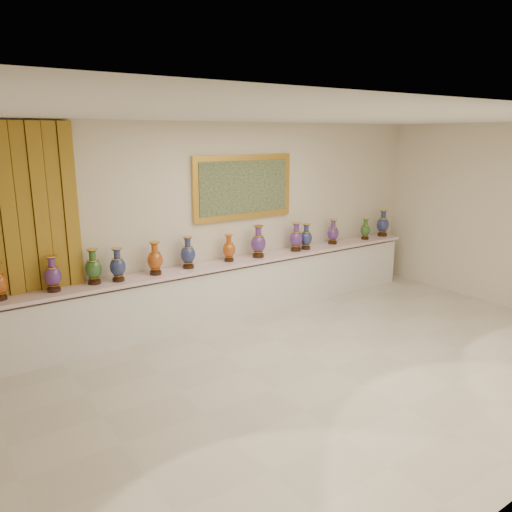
{
  "coord_description": "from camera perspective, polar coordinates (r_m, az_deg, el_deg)",
  "views": [
    {
      "loc": [
        -4.0,
        -4.09,
        2.81
      ],
      "look_at": [
        0.07,
        1.7,
        1.08
      ],
      "focal_mm": 35.0,
      "sensor_mm": 36.0,
      "label": 1
    }
  ],
  "objects": [
    {
      "name": "room",
      "position": [
        6.81,
        -21.69,
        2.34
      ],
      "size": [
        8.0,
        8.0,
        8.0
      ],
      "color": "beige",
      "rests_on": "ground"
    },
    {
      "name": "ground",
      "position": [
        6.37,
        8.53,
        -12.62
      ],
      "size": [
        8.0,
        8.0,
        0.0
      ],
      "primitive_type": "plane",
      "color": "beige",
      "rests_on": "ground"
    },
    {
      "name": "vase_4",
      "position": [
        7.1,
        -11.47,
        -0.43
      ],
      "size": [
        0.25,
        0.25,
        0.47
      ],
      "rotation": [
        0.0,
        0.0,
        0.16
      ],
      "color": "#321C0E",
      "rests_on": "counter"
    },
    {
      "name": "vase_3",
      "position": [
        6.89,
        -15.53,
        -1.14
      ],
      "size": [
        0.27,
        0.27,
        0.45
      ],
      "rotation": [
        0.0,
        0.0,
        0.37
      ],
      "color": "#321C0E",
      "rests_on": "counter"
    },
    {
      "name": "vase_9",
      "position": [
        8.54,
        5.74,
        2.08
      ],
      "size": [
        0.25,
        0.25,
        0.44
      ],
      "rotation": [
        0.0,
        0.0,
        -0.26
      ],
      "color": "#321C0E",
      "rests_on": "counter"
    },
    {
      "name": "label_card",
      "position": [
        7.2,
        -8.35,
        -1.8
      ],
      "size": [
        0.1,
        0.06,
        0.0
      ],
      "primitive_type": "cube",
      "color": "white",
      "rests_on": "counter"
    },
    {
      "name": "vase_2",
      "position": [
        6.86,
        -18.09,
        -1.33
      ],
      "size": [
        0.24,
        0.24,
        0.47
      ],
      "rotation": [
        0.0,
        0.0,
        -0.13
      ],
      "color": "#321C0E",
      "rests_on": "counter"
    },
    {
      "name": "counter",
      "position": [
        7.88,
        -2.79,
        -3.84
      ],
      "size": [
        7.28,
        0.48,
        0.9
      ],
      "color": "white",
      "rests_on": "ground"
    },
    {
      "name": "vase_1",
      "position": [
        6.7,
        -22.22,
        -2.08
      ],
      "size": [
        0.27,
        0.27,
        0.46
      ],
      "rotation": [
        0.0,
        0.0,
        0.31
      ],
      "color": "#321C0E",
      "rests_on": "counter"
    },
    {
      "name": "vase_6",
      "position": [
        7.7,
        -3.12,
        0.77
      ],
      "size": [
        0.22,
        0.22,
        0.42
      ],
      "rotation": [
        0.0,
        0.0,
        -0.11
      ],
      "color": "#321C0E",
      "rests_on": "counter"
    },
    {
      "name": "vase_8",
      "position": [
        8.39,
        4.6,
        2.03
      ],
      "size": [
        0.26,
        0.26,
        0.48
      ],
      "rotation": [
        0.0,
        0.0,
        0.2
      ],
      "color": "#321C0E",
      "rests_on": "counter"
    },
    {
      "name": "vase_5",
      "position": [
        7.36,
        -7.78,
        0.23
      ],
      "size": [
        0.29,
        0.29,
        0.47
      ],
      "rotation": [
        0.0,
        0.0,
        -0.42
      ],
      "color": "#321C0E",
      "rests_on": "counter"
    },
    {
      "name": "vase_12",
      "position": [
        9.93,
        14.3,
        3.53
      ],
      "size": [
        0.26,
        0.26,
        0.5
      ],
      "rotation": [
        0.0,
        0.0,
        0.1
      ],
      "color": "#321C0E",
      "rests_on": "counter"
    },
    {
      "name": "vase_11",
      "position": [
        9.54,
        12.38,
        2.93
      ],
      "size": [
        0.2,
        0.2,
        0.39
      ],
      "rotation": [
        0.0,
        0.0,
        0.08
      ],
      "color": "#321C0E",
      "rests_on": "counter"
    },
    {
      "name": "vase_7",
      "position": [
        7.93,
        0.26,
        1.49
      ],
      "size": [
        0.31,
        0.31,
        0.51
      ],
      "rotation": [
        0.0,
        0.0,
        -0.36
      ],
      "color": "#321C0E",
      "rests_on": "counter"
    },
    {
      "name": "vase_10",
      "position": [
        9.03,
        8.78,
        2.63
      ],
      "size": [
        0.25,
        0.25,
        0.44
      ],
      "rotation": [
        0.0,
        0.0,
        0.25
      ],
      "color": "#321C0E",
      "rests_on": "counter"
    }
  ]
}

